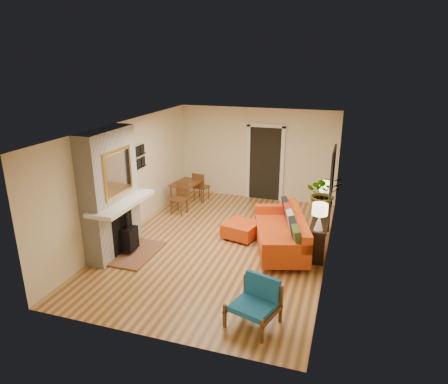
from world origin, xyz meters
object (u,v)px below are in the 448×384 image
at_px(blue_chair, 256,300).
at_px(houseplant, 324,193).
at_px(lamp_far, 326,191).
at_px(ottoman, 241,229).
at_px(dining_table, 189,187).
at_px(console_table, 321,222).
at_px(sofa, 284,233).
at_px(lamp_near, 320,214).

relative_size(blue_chair, houseplant, 1.01).
bearing_deg(lamp_far, ottoman, -155.83).
distance_m(lamp_far, houseplant, 0.47).
bearing_deg(houseplant, dining_table, 162.15).
distance_m(blue_chair, console_table, 3.04).
bearing_deg(sofa, console_table, 25.73).
distance_m(sofa, houseplant, 1.20).
relative_size(blue_chair, lamp_far, 1.58).
bearing_deg(console_table, sofa, -154.27).
relative_size(sofa, ottoman, 2.76).
bearing_deg(ottoman, blue_chair, -70.09).
xyz_separation_m(sofa, lamp_far, (0.73, 1.05, 0.68)).
height_order(blue_chair, houseplant, houseplant).
xyz_separation_m(dining_table, lamp_far, (3.65, -0.72, 0.52)).
xyz_separation_m(ottoman, lamp_near, (1.74, -0.69, 0.85)).
distance_m(blue_chair, houseplant, 3.35).
relative_size(console_table, lamp_far, 3.43).
bearing_deg(houseplant, lamp_far, 88.75).
xyz_separation_m(console_table, lamp_near, (0.00, -0.77, 0.49)).
height_order(ottoman, houseplant, houseplant).
xyz_separation_m(dining_table, console_table, (3.65, -1.41, 0.03)).
xyz_separation_m(lamp_far, houseplant, (-0.01, -0.46, 0.09)).
distance_m(sofa, lamp_far, 1.45).
height_order(console_table, lamp_near, lamp_near).
distance_m(dining_table, lamp_far, 3.76).
xyz_separation_m(ottoman, houseplant, (1.73, 0.33, 0.94)).
distance_m(sofa, dining_table, 3.42).
bearing_deg(console_table, lamp_near, -90.00).
bearing_deg(dining_table, sofa, -31.05).
bearing_deg(lamp_near, console_table, 90.00).
relative_size(dining_table, lamp_far, 2.92).
distance_m(ottoman, lamp_near, 2.06).
bearing_deg(dining_table, houseplant, -17.85).
xyz_separation_m(ottoman, dining_table, (-1.91, 1.50, 0.34)).
relative_size(lamp_far, houseplant, 0.64).
distance_m(ottoman, lamp_far, 2.09).
xyz_separation_m(sofa, blue_chair, (0.02, -2.60, 0.01)).
bearing_deg(blue_chair, console_table, 76.53).
height_order(dining_table, houseplant, houseplant).
bearing_deg(lamp_far, console_table, -90.00).
distance_m(lamp_near, houseplant, 1.02).
bearing_deg(houseplant, console_table, -87.61).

